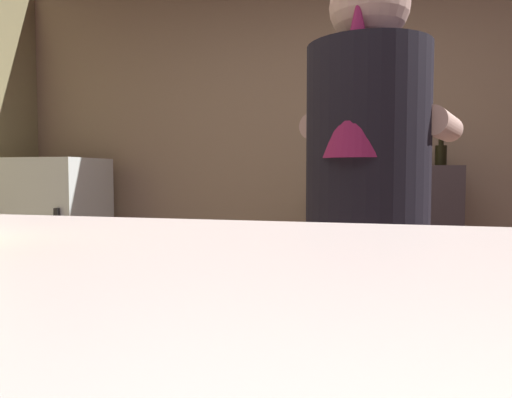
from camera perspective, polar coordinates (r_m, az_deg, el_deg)
The scene contains 11 objects.
wall_back at distance 3.45m, azimuth 11.53°, elevation 6.56°, with size 5.20×0.10×2.70m, color #9B8065.
prep_counter at distance 1.95m, azimuth 19.96°, elevation -18.08°, with size 2.10×0.60×0.89m, color brown.
back_shelf at distance 3.21m, azimuth 15.87°, elevation -6.80°, with size 0.82×0.36×1.19m, color #3C3236.
mini_fridge at distance 3.76m, azimuth -22.52°, elevation -5.00°, with size 0.56×0.58×1.25m.
bartender at distance 1.37m, azimuth 13.09°, elevation -3.41°, with size 0.49×0.55×1.71m.
mixing_bowl at distance 1.97m, azimuth -2.29°, elevation -3.67°, with size 0.17×0.17×0.05m, color #CC5430.
chefs_knife at distance 1.80m, azimuth 22.26°, elevation -5.23°, with size 0.24×0.03×0.01m, color silver.
bottle_hot_sauce at distance 3.11m, azimuth 13.60°, elevation 5.31°, with size 0.07×0.07×0.20m.
bottle_olive_oil at distance 3.07m, azimuth 16.52°, elevation 5.11°, with size 0.06×0.06×0.17m.
bottle_soy at distance 3.20m, azimuth 17.29°, elevation 5.43°, with size 0.07×0.07×0.23m.
bottle_vinegar at distance 3.22m, azimuth 21.36°, elevation 5.06°, with size 0.07×0.07×0.19m.
Camera 1 is at (0.14, -1.24, 1.15)m, focal length 33.23 mm.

